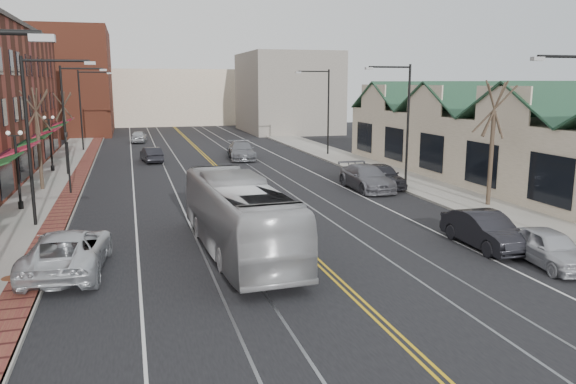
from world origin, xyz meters
TOP-DOWN VIEW (x-y plane):
  - ground at (0.00, 0.00)m, footprint 160.00×160.00m
  - sidewalk_left at (-12.00, 20.00)m, footprint 4.00×120.00m
  - sidewalk_right at (12.00, 20.00)m, footprint 4.00×120.00m
  - building_right at (18.00, 20.00)m, footprint 8.00×36.00m
  - backdrop_left at (-16.00, 70.00)m, footprint 14.00×18.00m
  - backdrop_mid at (0.00, 85.00)m, footprint 22.00×14.00m
  - backdrop_right at (15.00, 65.00)m, footprint 12.00×16.00m
  - streetlight_l_1 at (-11.05, 16.00)m, footprint 3.33×0.25m
  - streetlight_l_2 at (-11.05, 32.00)m, footprint 3.33×0.25m
  - streetlight_l_3 at (-11.05, 48.00)m, footprint 3.33×0.25m
  - streetlight_r_1 at (11.05, 22.00)m, footprint 3.33×0.25m
  - streetlight_r_2 at (11.05, 38.00)m, footprint 3.33×0.25m
  - lamppost_l_2 at (-12.80, 20.00)m, footprint 0.84×0.28m
  - lamppost_l_3 at (-12.80, 34.00)m, footprint 0.84×0.28m
  - tree_left_near at (-12.50, 26.00)m, footprint 1.78×1.37m
  - tree_left_far at (-12.50, 42.00)m, footprint 1.66×1.28m
  - tree_right_mid at (12.50, 14.00)m, footprint 1.90×1.46m
  - manhole_far at (-11.20, 8.00)m, footprint 0.60×0.60m
  - traffic_signal at (-10.60, 24.00)m, footprint 0.18×0.15m
  - transit_bus at (-2.74, 9.26)m, footprint 3.18×11.32m
  - parked_suv at (-9.30, 8.59)m, footprint 3.15×6.04m
  - parked_car_a at (8.46, 4.38)m, footprint 2.17×4.34m
  - parked_car_b at (7.50, 7.15)m, footprint 1.65×4.65m
  - parked_car_c at (7.96, 20.67)m, footprint 2.29×5.57m
  - parked_car_d at (9.30, 21.16)m, footprint 2.03×4.76m
  - distant_car_left at (-5.10, 37.79)m, footprint 1.96×4.22m
  - distant_car_right at (2.92, 37.51)m, footprint 2.78×5.78m
  - distant_car_far at (-5.82, 55.04)m, footprint 2.12×4.33m

SIDE VIEW (x-z plane):
  - ground at x=0.00m, z-range 0.00..0.00m
  - sidewalk_left at x=-12.00m, z-range 0.00..0.15m
  - sidewalk_right at x=12.00m, z-range 0.00..0.15m
  - manhole_far at x=-11.20m, z-range 0.15..0.17m
  - distant_car_left at x=-5.10m, z-range 0.00..1.34m
  - parked_car_a at x=8.46m, z-range 0.00..1.42m
  - distant_car_far at x=-5.82m, z-range 0.00..1.42m
  - parked_car_b at x=7.50m, z-range 0.00..1.53m
  - parked_car_d at x=9.30m, z-range 0.00..1.60m
  - parked_car_c at x=7.96m, z-range 0.00..1.61m
  - distant_car_right at x=2.92m, z-range 0.00..1.62m
  - parked_suv at x=-9.30m, z-range 0.00..1.63m
  - transit_bus at x=-2.74m, z-range 0.00..3.12m
  - lamppost_l_2 at x=-12.80m, z-range 0.07..4.34m
  - lamppost_l_3 at x=-12.80m, z-range 0.07..4.34m
  - building_right at x=18.00m, z-range 0.00..4.60m
  - traffic_signal at x=-10.60m, z-range 0.45..4.25m
  - tree_left_far at x=-12.50m, z-range 0.26..6.29m
  - tree_left_near at x=-12.50m, z-range 0.27..6.75m
  - tree_right_mid at x=12.50m, z-range 0.28..7.22m
  - backdrop_mid at x=0.00m, z-range 0.00..9.00m
  - streetlight_l_1 at x=-11.05m, z-range 1.03..9.03m
  - streetlight_l_2 at x=-11.05m, z-range 1.03..9.03m
  - streetlight_l_3 at x=-11.05m, z-range 1.03..9.03m
  - streetlight_r_1 at x=11.05m, z-range 1.03..9.03m
  - streetlight_r_2 at x=11.05m, z-range 1.03..9.03m
  - backdrop_right at x=15.00m, z-range 0.00..11.00m
  - backdrop_left at x=-16.00m, z-range 0.00..14.00m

